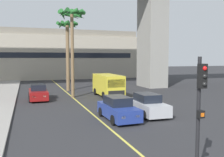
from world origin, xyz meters
TOP-DOWN VIEW (x-y plane):
  - lane_stripe_center at (0.00, 24.00)m, footprint 0.14×56.00m
  - pier_building_backdrop at (0.00, 53.14)m, footprint 35.81×8.04m
  - car_queue_front at (1.24, 16.37)m, footprint 1.90×4.14m
  - car_queue_second at (3.78, 16.95)m, footprint 1.95×4.16m
  - car_queue_third at (-3.51, 26.37)m, footprint 1.85×4.11m
  - delivery_van at (3.75, 26.29)m, footprint 2.21×5.27m
  - traffic_light_median_near at (0.56, 7.10)m, footprint 0.24×0.37m
  - palm_tree_near_median at (0.01, 26.77)m, footprint 2.88×2.92m
  - palm_tree_mid_median at (0.44, 32.47)m, footprint 2.77×2.76m

SIDE VIEW (x-z plane):
  - lane_stripe_center at x=0.00m, z-range 0.00..0.01m
  - car_queue_front at x=1.24m, z-range -0.06..1.50m
  - car_queue_second at x=3.78m, z-range -0.06..1.50m
  - car_queue_third at x=-3.51m, z-range -0.06..1.50m
  - delivery_van at x=3.75m, z-range 0.11..2.47m
  - traffic_light_median_near at x=0.56m, z-range 0.61..4.81m
  - pier_building_backdrop at x=0.00m, z-range -0.06..9.66m
  - palm_tree_mid_median at x=0.44m, z-range 2.35..11.14m
  - palm_tree_near_median at x=0.01m, z-range 3.08..12.28m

